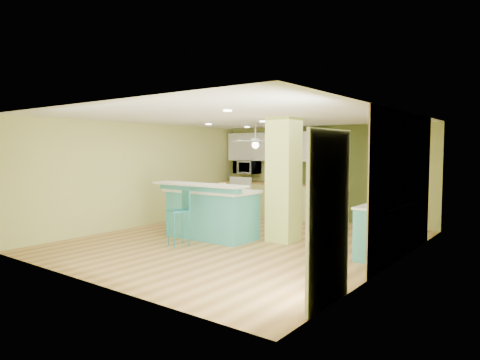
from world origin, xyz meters
name	(u,v)px	position (x,y,z in m)	size (l,w,h in m)	color
floor	(243,241)	(0.00, 0.00, -0.01)	(6.00, 7.00, 0.01)	olive
ceiling	(243,118)	(0.00, 0.00, 2.50)	(6.00, 7.00, 0.01)	white
wall_back	(321,173)	(0.00, 3.50, 1.25)	(6.00, 0.01, 2.50)	#C3C66A
wall_front	(91,194)	(0.00, -3.50, 1.25)	(6.00, 0.01, 2.50)	#C3C66A
wall_left	(145,175)	(-3.00, 0.00, 1.25)	(0.01, 7.00, 2.50)	#C3C66A
wall_right	(394,188)	(3.00, 0.00, 1.25)	(0.01, 7.00, 2.50)	#C3C66A
wood_panel	(404,185)	(2.99, 0.60, 1.25)	(0.02, 3.40, 2.50)	#856A4C
olive_accent	(328,173)	(0.20, 3.49, 1.25)	(2.20, 0.02, 2.50)	#444F1F
interior_door	(327,182)	(0.20, 3.46, 1.00)	(0.82, 0.05, 2.00)	silver
french_door	(329,218)	(2.97, -2.30, 1.05)	(0.04, 1.08, 2.10)	silver
column	(284,180)	(0.65, 0.50, 1.25)	(0.55, 0.55, 2.50)	#C7DA65
kitchen_run	(274,199)	(-1.30, 3.20, 0.47)	(3.25, 0.63, 0.94)	#C8C669
stove	(246,198)	(-2.25, 3.19, 0.46)	(0.76, 0.66, 1.08)	white
upper_cabinets	(276,147)	(-1.30, 3.32, 1.95)	(3.20, 0.34, 0.80)	white
microwave	(247,167)	(-2.25, 3.20, 1.35)	(0.70, 0.48, 0.39)	silver
ceiling_fan	(255,141)	(-1.10, 2.00, 2.08)	(1.41, 1.41, 0.61)	white
pendant_lamp	(388,148)	(2.65, 0.75, 1.88)	(0.14, 0.14, 0.69)	white
wall_decor	(406,167)	(2.96, 0.80, 1.55)	(0.03, 0.90, 0.70)	brown
peninsula	(212,212)	(-0.72, -0.15, 0.55)	(2.22, 1.21, 1.18)	teal
bar_stool	(182,209)	(-0.72, -1.03, 0.72)	(0.46, 0.46, 1.07)	teal
side_counter	(383,230)	(2.70, 0.46, 0.46)	(0.60, 1.42, 0.91)	teal
fruit_bowl	(281,182)	(-1.02, 3.14, 0.97)	(0.26, 0.26, 0.06)	#3A2717
canister	(223,187)	(-0.45, -0.12, 1.10)	(0.16, 0.16, 0.15)	yellow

